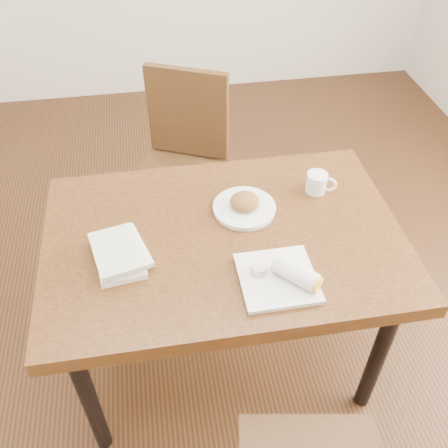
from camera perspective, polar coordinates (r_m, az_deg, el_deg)
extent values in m
cube|color=#472814|center=(2.35, 0.00, -14.43)|extent=(4.00, 5.00, 0.01)
cube|color=brown|center=(1.78, 0.00, -1.87)|extent=(1.27, 0.85, 0.06)
cylinder|color=black|center=(1.90, -15.18, -18.72)|extent=(0.06, 0.06, 0.69)
cylinder|color=black|center=(2.02, 17.23, -14.10)|extent=(0.06, 0.06, 0.69)
cylinder|color=black|center=(2.29, -14.70, -4.29)|extent=(0.06, 0.06, 0.69)
cylinder|color=black|center=(2.38, 11.43, -1.23)|extent=(0.06, 0.06, 0.69)
cylinder|color=#4A3015|center=(2.71, -0.09, 2.73)|extent=(0.04, 0.04, 0.45)
cylinder|color=#4A3015|center=(2.80, -7.23, 3.95)|extent=(0.04, 0.04, 0.45)
cylinder|color=#4A3015|center=(2.45, -2.28, -2.55)|extent=(0.04, 0.04, 0.45)
cylinder|color=#4A3015|center=(2.56, -10.03, -1.01)|extent=(0.04, 0.04, 0.45)
cube|color=#4A3015|center=(2.46, -5.25, 5.13)|extent=(0.56, 0.56, 0.04)
cube|color=#4A3015|center=(2.46, -4.18, 12.55)|extent=(0.38, 0.20, 0.45)
cylinder|color=white|center=(1.85, 2.33, 1.73)|extent=(0.23, 0.23, 0.01)
cylinder|color=white|center=(1.84, 2.34, 1.97)|extent=(0.23, 0.23, 0.01)
ellipsoid|color=#B27538|center=(1.83, 2.37, 2.60)|extent=(0.13, 0.12, 0.06)
cylinder|color=white|center=(1.95, 10.53, 4.66)|extent=(0.08, 0.08, 0.08)
torus|color=white|center=(1.95, 11.87, 4.44)|extent=(0.06, 0.04, 0.06)
cylinder|color=tan|center=(1.93, 10.66, 5.51)|extent=(0.07, 0.07, 0.01)
cylinder|color=#F2E5CC|center=(1.93, 10.67, 5.58)|extent=(0.05, 0.05, 0.00)
cube|color=white|center=(1.62, 6.10, -6.28)|extent=(0.24, 0.24, 0.01)
cube|color=white|center=(1.61, 6.13, -6.05)|extent=(0.25, 0.25, 0.01)
cylinder|color=white|center=(1.59, 8.14, -5.53)|extent=(0.15, 0.15, 0.06)
cylinder|color=yellow|center=(1.57, 10.49, -6.73)|extent=(0.05, 0.05, 0.05)
cylinder|color=silver|center=(1.61, 4.02, -5.12)|extent=(0.05, 0.05, 0.03)
cylinder|color=red|center=(1.60, 4.04, -4.85)|extent=(0.04, 0.04, 0.01)
cube|color=white|center=(1.70, -11.80, -3.78)|extent=(0.18, 0.24, 0.02)
cube|color=silver|center=(1.69, -11.51, -3.00)|extent=(0.20, 0.25, 0.02)
cube|color=#A3BD7E|center=(1.67, -12.18, -2.99)|extent=(0.19, 0.24, 0.02)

